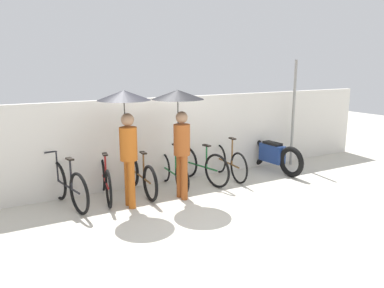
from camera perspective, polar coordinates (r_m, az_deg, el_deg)
The scene contains 12 objects.
ground_plane at distance 6.84m, azimuth -0.30°, elevation -10.46°, with size 30.00×30.00×0.00m, color beige.
back_wall at distance 8.22m, azimuth -6.86°, elevation 0.32°, with size 12.93×0.12×1.91m.
parked_bicycle_0 at distance 7.37m, azimuth -18.37°, elevation -6.10°, with size 0.50×1.73×0.99m.
parked_bicycle_1 at distance 7.62m, azimuth -13.09°, elevation -5.34°, with size 0.49×1.74×0.97m.
parked_bicycle_2 at distance 7.79m, azimuth -7.83°, elevation -4.77°, with size 0.44×1.77×1.11m.
parked_bicycle_3 at distance 8.08m, azimuth -3.00°, elevation -4.20°, with size 0.44×1.64×1.10m.
parked_bicycle_4 at distance 8.42m, azimuth 1.36°, elevation -3.27°, with size 0.53×1.73×1.07m.
parked_bicycle_5 at distance 8.80m, azimuth 5.52°, elevation -2.73°, with size 0.44×1.66×1.11m.
pedestrian_leading at distance 6.87m, azimuth -10.07°, elevation 4.01°, with size 0.97×0.97×2.16m.
pedestrian_center at distance 7.22m, azimuth -1.95°, elevation 4.60°, with size 1.01×1.01×2.14m.
motorcycle at distance 9.53m, azimuth 12.08°, elevation -1.61°, with size 0.58×2.01×0.93m.
awning_pole at distance 10.06m, azimuth 15.18°, elevation 4.51°, with size 0.07×0.07×2.73m.
Camera 1 is at (-3.07, -5.52, 2.63)m, focal length 35.00 mm.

